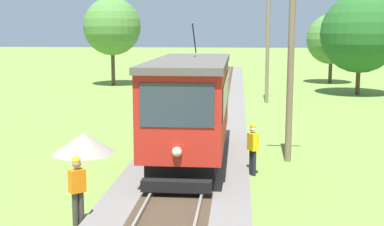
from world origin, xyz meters
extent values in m
cube|color=red|center=(0.00, 13.09, 2.30)|extent=(2.50, 8.00, 2.60)
cube|color=#56514C|center=(0.00, 13.09, 3.71)|extent=(2.60, 8.32, 0.22)
cube|color=black|center=(0.00, 13.09, 0.72)|extent=(2.10, 7.04, 0.44)
cube|color=#2D3842|center=(0.00, 9.07, 2.77)|extent=(2.10, 0.03, 1.25)
cube|color=#2D3842|center=(1.26, 13.09, 2.66)|extent=(0.02, 6.72, 1.04)
sphere|color=#F4EAB2|center=(0.00, 9.03, 1.45)|extent=(0.28, 0.28, 0.28)
cylinder|color=black|center=(0.00, 14.69, 4.52)|extent=(0.05, 1.67, 1.19)
cube|color=black|center=(0.00, 8.89, 0.50)|extent=(2.00, 0.36, 0.32)
cylinder|color=black|center=(0.00, 10.85, 0.72)|extent=(1.54, 0.80, 0.80)
cylinder|color=black|center=(0.00, 15.33, 0.72)|extent=(1.54, 0.80, 0.80)
cylinder|color=#7A664C|center=(3.57, 13.89, 3.50)|extent=(0.24, 0.33, 7.00)
cylinder|color=#7A664C|center=(3.57, 29.65, 4.22)|extent=(0.24, 0.62, 8.44)
cone|color=gray|center=(-4.36, 14.44, 0.41)|extent=(2.46, 2.46, 0.81)
cylinder|color=#38332D|center=(-2.31, 6.95, 0.43)|extent=(0.15, 0.15, 0.86)
cylinder|color=#38332D|center=(-2.20, 7.06, 0.43)|extent=(0.15, 0.15, 0.86)
cube|color=orange|center=(-2.25, 7.00, 1.15)|extent=(0.44, 0.43, 0.58)
sphere|color=#936B51|center=(-2.25, 7.00, 1.58)|extent=(0.22, 0.22, 0.22)
sphere|color=yellow|center=(-2.25, 7.00, 1.68)|extent=(0.21, 0.21, 0.21)
cylinder|color=black|center=(2.25, 11.87, 0.43)|extent=(0.15, 0.15, 0.86)
cylinder|color=black|center=(2.17, 12.00, 0.43)|extent=(0.15, 0.15, 0.86)
cube|color=yellow|center=(2.21, 11.94, 1.15)|extent=(0.40, 0.45, 0.58)
sphere|color=beige|center=(2.21, 11.94, 1.58)|extent=(0.22, 0.22, 0.22)
sphere|color=yellow|center=(2.21, 11.94, 1.68)|extent=(0.21, 0.21, 0.21)
cylinder|color=#4C3823|center=(9.89, 42.41, 1.14)|extent=(0.32, 0.32, 2.29)
sphere|color=#4C7F38|center=(9.89, 42.41, 3.96)|extent=(4.46, 4.46, 4.46)
cylinder|color=#4C3823|center=(-9.14, 38.99, 1.61)|extent=(0.32, 0.32, 3.21)
sphere|color=#4C7F38|center=(-9.14, 38.99, 5.06)|extent=(4.91, 4.91, 4.91)
cylinder|color=#4C3823|center=(10.50, 34.12, 1.18)|extent=(0.32, 0.32, 2.37)
sphere|color=#235B23|center=(10.50, 34.12, 4.54)|extent=(5.79, 5.79, 5.79)
camera|label=1|loc=(1.71, -5.15, 4.89)|focal=48.64mm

